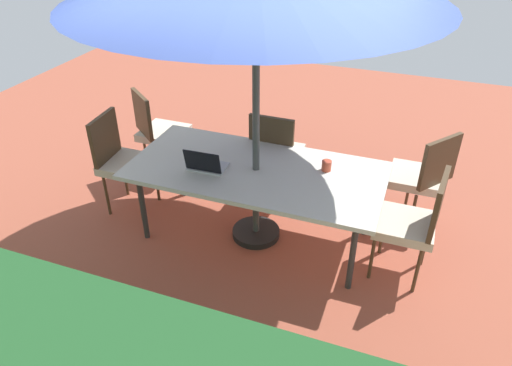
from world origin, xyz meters
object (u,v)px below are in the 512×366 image
at_px(chair_west, 414,221).
at_px(cup, 327,166).
at_px(chair_east, 122,158).
at_px(dining_table, 256,173).
at_px(chair_south, 276,151).
at_px(chair_southwest, 422,174).
at_px(laptop, 206,165).
at_px(chair_southeast, 158,129).

height_order(chair_west, cup, chair_west).
distance_m(chair_west, chair_east, 2.72).
xyz_separation_m(chair_west, cup, (0.77, -0.24, 0.21)).
bearing_deg(cup, dining_table, 18.15).
xyz_separation_m(dining_table, cup, (-0.57, -0.19, 0.09)).
xyz_separation_m(chair_south, cup, (-0.61, 0.47, 0.21)).
distance_m(dining_table, chair_southwest, 1.53).
xyz_separation_m(chair_southwest, cup, (0.78, 0.51, 0.21)).
bearing_deg(laptop, chair_west, -178.46).
height_order(dining_table, chair_southwest, chair_southwest).
distance_m(chair_south, laptop, 0.92).
distance_m(laptop, cup, 1.03).
relative_size(dining_table, cup, 24.15).
bearing_deg(chair_east, laptop, -103.76).
distance_m(chair_east, chair_southwest, 2.82).
bearing_deg(chair_east, chair_southeast, -4.19).
relative_size(dining_table, laptop, 6.64).
relative_size(chair_southwest, laptop, 2.98).
height_order(chair_south, chair_southwest, same).
distance_m(chair_east, chair_southeast, 0.69).
xyz_separation_m(chair_west, chair_southeast, (2.72, -0.74, 0.00)).
xyz_separation_m(chair_south, laptop, (0.36, 0.82, 0.22)).
bearing_deg(chair_southeast, dining_table, -167.83).
bearing_deg(dining_table, chair_south, -86.92).
bearing_deg(chair_west, cup, -100.86).
distance_m(dining_table, chair_southeast, 1.55).
bearing_deg(chair_southeast, chair_west, -156.50).
bearing_deg(chair_southwest, cup, -19.91).
relative_size(chair_west, chair_east, 1.00).
bearing_deg(chair_east, cup, -89.02).
height_order(chair_east, chair_southwest, same).
xyz_separation_m(chair_southeast, cup, (-1.95, 0.50, 0.21)).
height_order(laptop, cup, laptop).
relative_size(chair_east, cup, 10.84).
distance_m(chair_west, chair_south, 1.55).
distance_m(dining_table, chair_south, 0.67).
bearing_deg(chair_west, chair_southwest, -174.69).
distance_m(chair_southeast, laptop, 1.32).
xyz_separation_m(dining_table, chair_east, (1.38, -0.00, -0.12)).
xyz_separation_m(chair_east, chair_southeast, (0.00, -0.69, 0.00)).
distance_m(chair_south, chair_southwest, 1.39).
distance_m(chair_southwest, cup, 0.96).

